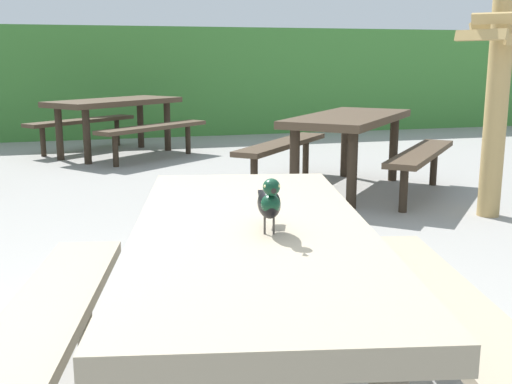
% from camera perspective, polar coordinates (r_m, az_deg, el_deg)
% --- Properties ---
extents(hedge_wall, '(28.00, 2.34, 1.76)m').
position_cam_1_polar(hedge_wall, '(11.40, -14.55, 9.78)').
color(hedge_wall, '#428438').
rests_on(hedge_wall, ground).
extents(picnic_table_foreground, '(1.99, 2.01, 0.74)m').
position_cam_1_polar(picnic_table_foreground, '(2.09, -0.35, -7.87)').
color(picnic_table_foreground, gray).
rests_on(picnic_table_foreground, ground).
extents(bird_grackle, '(0.09, 0.29, 0.18)m').
position_cam_1_polar(bird_grackle, '(1.90, 1.23, -0.90)').
color(bird_grackle, black).
rests_on(bird_grackle, picnic_table_foreground).
extents(picnic_table_mid_left, '(2.39, 2.38, 0.74)m').
position_cam_1_polar(picnic_table_mid_left, '(8.52, -12.71, 7.01)').
color(picnic_table_mid_left, '#473828').
rests_on(picnic_table_mid_left, ground).
extents(picnic_table_far_centre, '(2.39, 2.39, 0.74)m').
position_cam_1_polar(picnic_table_far_centre, '(6.11, 8.46, 5.26)').
color(picnic_table_far_centre, '#473828').
rests_on(picnic_table_far_centre, ground).
extents(stalk_post_right_side, '(0.52, 0.58, 1.98)m').
position_cam_1_polar(stalk_post_right_side, '(5.35, 21.13, 8.59)').
color(stalk_post_right_side, tan).
rests_on(stalk_post_right_side, ground).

